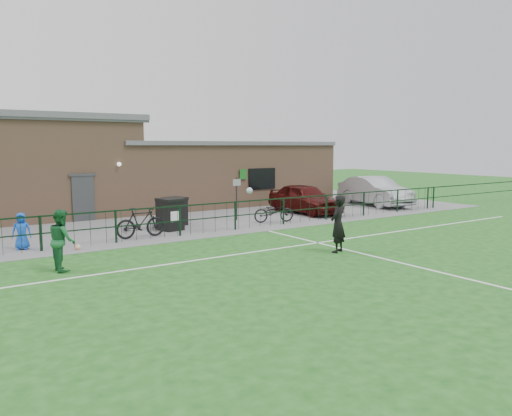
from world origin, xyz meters
TOP-DOWN VIEW (x-y plane):
  - ground at (0.00, 0.00)m, footprint 90.00×90.00m
  - paving_strip at (0.00, 13.50)m, footprint 34.00×13.00m
  - pitch_line_touch at (0.00, 7.80)m, footprint 28.00×0.10m
  - pitch_line_mid at (0.00, 4.00)m, footprint 28.00×0.10m
  - pitch_line_perp at (2.00, 0.00)m, footprint 0.10×16.00m
  - perimeter_fence at (0.00, 8.00)m, footprint 28.00×0.10m
  - wheelie_bin_left at (-1.26, 9.42)m, footprint 0.95×1.04m
  - wheelie_bin_right at (-0.56, 10.46)m, footprint 0.99×1.05m
  - sign_post at (2.47, 10.25)m, footprint 0.06×0.06m
  - car_maroon at (6.67, 10.36)m, footprint 1.86×4.47m
  - car_silver at (12.18, 10.67)m, footprint 2.54×5.28m
  - bicycle_d at (-2.90, 8.45)m, footprint 1.92×0.57m
  - bicycle_e at (3.51, 8.74)m, footprint 1.97×1.17m
  - spectator_child at (-6.98, 8.64)m, footprint 0.69×0.54m
  - goalkeeper_kick at (1.46, 2.50)m, footprint 2.00×3.42m
  - outfield_player at (-6.52, 5.00)m, footprint 0.65×0.84m
  - ball_ground at (-5.46, 7.57)m, footprint 0.20×0.20m
  - clubhouse at (-0.88, 16.50)m, footprint 24.25×5.40m

SIDE VIEW (x-z plane):
  - ground at x=0.00m, z-range 0.00..0.00m
  - pitch_line_touch at x=0.00m, z-range 0.00..0.01m
  - pitch_line_mid at x=0.00m, z-range 0.00..0.01m
  - pitch_line_perp at x=2.00m, z-range 0.00..0.01m
  - paving_strip at x=0.00m, z-range 0.00..0.02m
  - ball_ground at x=-5.46m, z-range 0.00..0.20m
  - bicycle_e at x=3.51m, z-range 0.02..1.00m
  - wheelie_bin_right at x=-0.56m, z-range 0.02..1.16m
  - bicycle_d at x=-2.90m, z-range 0.02..1.17m
  - perimeter_fence at x=0.00m, z-range 0.00..1.20m
  - wheelie_bin_left at x=-1.26m, z-range 0.02..1.24m
  - spectator_child at x=-6.98m, z-range 0.02..1.26m
  - car_maroon at x=6.67m, z-range 0.02..1.53m
  - car_silver at x=12.18m, z-range 0.02..1.69m
  - outfield_player at x=-6.52m, z-range 0.00..1.72m
  - goalkeeper_kick at x=1.46m, z-range -0.04..1.95m
  - sign_post at x=2.47m, z-range 0.02..2.02m
  - clubhouse at x=-0.88m, z-range -0.26..4.70m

